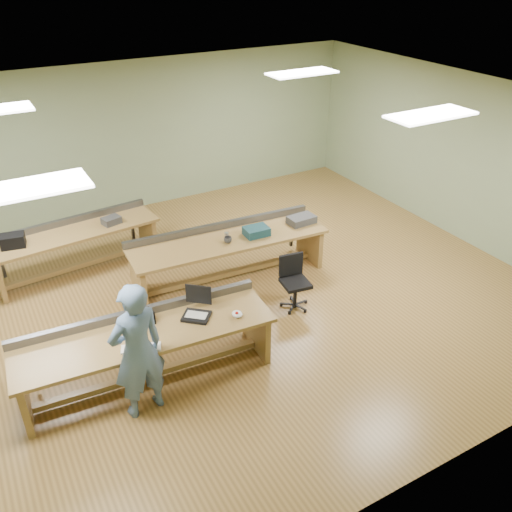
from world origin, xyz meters
name	(u,v)px	position (x,y,z in m)	size (l,w,h in m)	color
floor	(214,301)	(0.00, 0.00, 0.00)	(10.00, 10.00, 0.00)	olive
ceiling	(205,111)	(0.00, 0.00, 3.00)	(10.00, 10.00, 0.00)	silver
wall_back	(125,139)	(0.00, 4.00, 1.50)	(10.00, 0.04, 3.00)	gray
wall_front	(403,388)	(0.00, -4.00, 1.50)	(10.00, 0.04, 3.00)	gray
wall_right	(458,157)	(5.00, 0.00, 1.50)	(0.04, 8.00, 3.00)	gray
fluor_panels	(205,113)	(0.00, 0.00, 2.97)	(6.20, 3.50, 0.03)	white
workbench_front	(146,343)	(-1.46, -1.16, 0.56)	(3.24, 1.08, 0.86)	olive
workbench_mid	(228,248)	(0.53, 0.52, 0.57)	(3.31, 1.08, 0.86)	olive
workbench_back	(75,241)	(-1.61, 2.00, 0.55)	(2.84, 1.01, 0.86)	olive
person	(137,351)	(-1.70, -1.65, 0.89)	(0.65, 0.43, 1.78)	slate
laptop_base	(196,316)	(-0.79, -1.21, 0.77)	(0.34, 0.28, 0.04)	black
laptop_screen	(199,294)	(-0.70, -1.11, 1.02)	(0.34, 0.02, 0.27)	black
keyboard	(141,348)	(-1.61, -1.47, 0.76)	(0.46, 0.15, 0.03)	silver
trackball_mouse	(237,314)	(-0.32, -1.44, 0.78)	(0.13, 0.15, 0.07)	white
camera_bag	(143,319)	(-1.43, -1.03, 0.84)	(0.26, 0.17, 0.18)	black
task_chair	(294,289)	(1.03, -0.71, 0.31)	(0.52, 0.52, 0.84)	black
parts_bin_teal	(256,231)	(0.98, 0.38, 0.82)	(0.39, 0.29, 0.14)	#143842
parts_bin_grey	(301,220)	(1.86, 0.39, 0.81)	(0.46, 0.29, 0.12)	#373739
mug	(228,240)	(0.46, 0.38, 0.80)	(0.13, 0.13, 0.10)	#373739
drinks_can	(227,236)	(0.48, 0.47, 0.82)	(0.07, 0.07, 0.13)	silver
storage_box_back	(13,241)	(-2.54, 1.91, 0.85)	(0.36, 0.26, 0.21)	black
tray_back	(111,220)	(-0.97, 1.95, 0.81)	(0.30, 0.22, 0.12)	#373739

